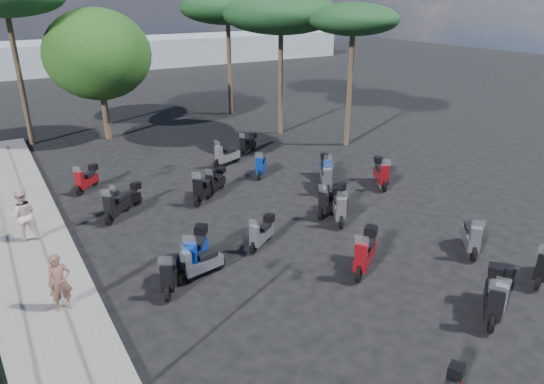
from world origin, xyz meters
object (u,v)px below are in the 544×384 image
scooter_4 (87,180)px  scooter_21 (261,166)px  scooter_7 (196,252)px  broadleaf_tree (98,55)px  scooter_25 (381,174)px  scooter_20 (326,179)px  scooter_24 (471,238)px  pine_1 (281,14)px  pine_3 (354,20)px  pedestrian_far (23,215)px  scooter_17 (501,293)px  scooter_10 (216,182)px  scooter_1 (170,274)px  scooter_16 (226,156)px  woman (60,283)px  scooter_8 (262,234)px  scooter_2 (201,264)px  scooter_26 (326,168)px  scooter_15 (205,188)px  scooter_13 (365,253)px  pine_0 (227,8)px  scooter_19 (339,207)px  scooter_14 (331,201)px  scooter_22 (248,145)px  scooter_11 (493,297)px  scooter_9 (126,199)px  scooter_18 (544,266)px

scooter_4 → scooter_21: 7.45m
scooter_7 → broadleaf_tree: (1.31, 15.78, 4.09)m
scooter_25 → scooter_20: bearing=12.3°
scooter_24 → broadleaf_tree: (-6.53, 19.39, 4.16)m
pine_1 → pine_3: (1.78, -3.94, -0.21)m
pedestrian_far → scooter_4: pedestrian_far is taller
scooter_17 → scooter_10: bearing=-14.8°
scooter_10 → scooter_24: (4.79, -8.75, 0.02)m
scooter_1 → scooter_4: 8.86m
scooter_16 → scooter_17: scooter_16 is taller
broadleaf_tree → pine_3: bearing=-36.9°
woman → scooter_8: size_ratio=1.16×
scooter_2 → scooter_26: 9.25m
scooter_10 → scooter_16: size_ratio=0.77×
scooter_15 → broadleaf_tree: (-1.03, 11.13, 4.11)m
scooter_13 → pine_0: size_ratio=0.20×
scooter_10 → scooter_16: bearing=-73.1°
scooter_21 → scooter_25: bearing=173.8°
scooter_21 → scooter_24: 9.77m
pine_0 → scooter_13: bearing=-106.0°
scooter_4 → scooter_25: bearing=-165.2°
scooter_19 → scooter_25: 4.12m
scooter_2 → scooter_8: size_ratio=1.20×
scooter_19 → pine_0: (4.31, 17.15, 6.31)m
pedestrian_far → scooter_14: pedestrian_far is taller
woman → scooter_22: size_ratio=1.14×
scooter_11 → scooter_20: (1.60, 9.05, -0.06)m
scooter_20 → scooter_17: bearing=114.4°
scooter_13 → scooter_22: scooter_13 is taller
scooter_7 → scooter_8: bearing=-138.3°
scooter_21 → broadleaf_tree: bearing=-27.7°
scooter_13 → scooter_24: size_ratio=1.15×
pedestrian_far → scooter_22: size_ratio=1.29×
scooter_8 → scooter_19: scooter_19 is taller
scooter_8 → scooter_14: 3.57m
scooter_11 → scooter_16: (-0.55, 14.05, -0.07)m
scooter_17 → pine_3: 16.17m
pedestrian_far → scooter_21: size_ratio=1.32×
woman → pedestrian_far: size_ratio=0.88×
scooter_16 → scooter_14: bearing=168.4°
scooter_9 → pine_1: pine_1 is taller
scooter_14 → scooter_18: (2.38, -6.79, -0.03)m
scooter_1 → scooter_14: bearing=-137.9°
woman → scooter_25: bearing=9.5°
scooter_7 → scooter_24: bearing=-167.3°
scooter_2 → scooter_22: size_ratio=1.17×
pedestrian_far → scooter_16: 9.80m
scooter_18 → pine_0: bearing=-26.3°
scooter_2 → scooter_21: scooter_21 is taller
scooter_2 → scooter_18: 9.84m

